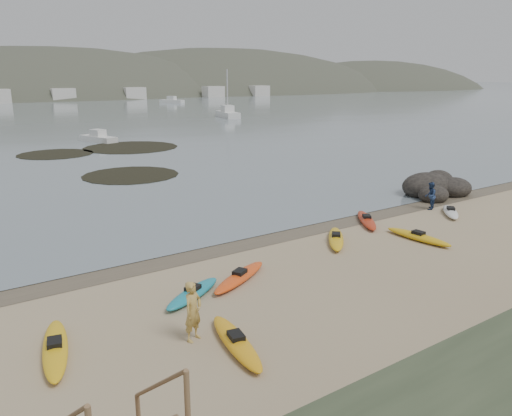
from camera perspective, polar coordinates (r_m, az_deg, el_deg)
ground at (r=24.79m, az=0.00°, el=-3.35°), size 600.00×600.00×0.00m
wet_sand at (r=24.56m, az=0.40°, el=-3.52°), size 60.00×60.00×0.00m
kayaks at (r=21.46m, az=6.34°, el=-5.92°), size 24.50×10.34×0.34m
person_west at (r=15.34m, az=-7.21°, el=-11.63°), size 0.81×0.70×1.88m
person_east at (r=31.48m, az=19.30°, el=1.32°), size 1.00×0.93×1.66m
rock_cluster at (r=35.78m, az=19.76°, el=1.88°), size 5.33×3.93×1.83m
kelp_mats at (r=52.52m, az=-16.17°, el=5.84°), size 17.02×24.40×0.04m
moored_boats at (r=101.19m, az=-25.78°, el=9.38°), size 87.65×83.16×1.40m
far_hills at (r=221.07m, az=-20.65°, el=7.79°), size 550.00×135.00×80.00m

